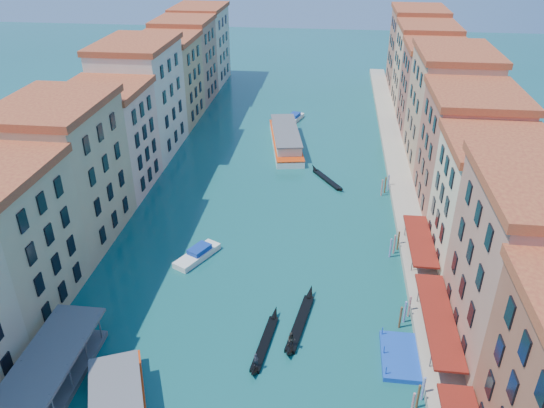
{
  "coord_description": "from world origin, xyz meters",
  "views": [
    {
      "loc": [
        9.64,
        -21.82,
        40.81
      ],
      "look_at": [
        2.21,
        41.36,
        5.86
      ],
      "focal_mm": 35.0,
      "sensor_mm": 36.0,
      "label": 1
    }
  ],
  "objects_px": {
    "blue_dock": "(403,357)",
    "vaporetto_far": "(286,138)",
    "gondola_right": "(299,323)",
    "vaporetto_stop": "(49,379)",
    "gondola_fore": "(265,342)"
  },
  "relations": [
    {
      "from": "gondola_fore",
      "to": "vaporetto_far",
      "type": "bearing_deg",
      "value": 100.41
    },
    {
      "from": "gondola_fore",
      "to": "gondola_right",
      "type": "bearing_deg",
      "value": 51.37
    },
    {
      "from": "vaporetto_far",
      "to": "gondola_fore",
      "type": "bearing_deg",
      "value": -97.16
    },
    {
      "from": "gondola_right",
      "to": "gondola_fore",
      "type": "bearing_deg",
      "value": -126.37
    },
    {
      "from": "blue_dock",
      "to": "vaporetto_far",
      "type": "bearing_deg",
      "value": 107.85
    },
    {
      "from": "vaporetto_far",
      "to": "gondola_right",
      "type": "xyz_separation_m",
      "value": [
        6.56,
        -52.67,
        -1.03
      ]
    },
    {
      "from": "blue_dock",
      "to": "gondola_fore",
      "type": "bearing_deg",
      "value": 179.11
    },
    {
      "from": "gondola_fore",
      "to": "gondola_right",
      "type": "relative_size",
      "value": 0.89
    },
    {
      "from": "vaporetto_far",
      "to": "gondola_fore",
      "type": "distance_m",
      "value": 56.16
    },
    {
      "from": "vaporetto_far",
      "to": "gondola_fore",
      "type": "height_order",
      "value": "vaporetto_far"
    },
    {
      "from": "vaporetto_stop",
      "to": "gondola_right",
      "type": "distance_m",
      "value": 26.25
    },
    {
      "from": "vaporetto_stop",
      "to": "gondola_fore",
      "type": "bearing_deg",
      "value": 23.22
    },
    {
      "from": "vaporetto_stop",
      "to": "blue_dock",
      "type": "bearing_deg",
      "value": 13.34
    },
    {
      "from": "gondola_right",
      "to": "blue_dock",
      "type": "bearing_deg",
      "value": -9.01
    },
    {
      "from": "vaporetto_far",
      "to": "blue_dock",
      "type": "height_order",
      "value": "vaporetto_far"
    }
  ]
}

